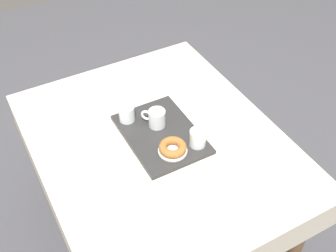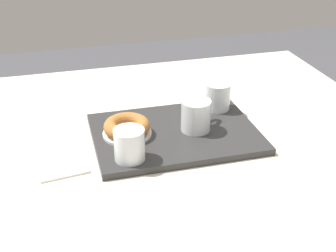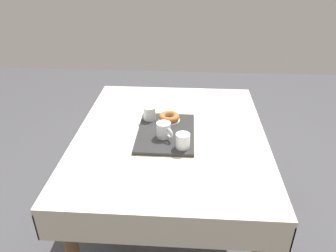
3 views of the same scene
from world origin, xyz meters
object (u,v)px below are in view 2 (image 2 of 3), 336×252
water_glass_near (129,146)px  serving_tray (175,134)px  tea_mug_left (196,116)px  donut_plate_left (127,134)px  water_glass_far (217,98)px  dining_table (165,165)px  paper_napkin (61,164)px  sugar_donut_left (127,126)px

water_glass_near → serving_tray: bearing=36.8°
tea_mug_left → water_glass_near: tea_mug_left is taller
water_glass_near → donut_plate_left: bearing=82.7°
serving_tray → water_glass_far: size_ratio=5.50×
serving_tray → water_glass_near: 0.18m
water_glass_near → water_glass_far: bearing=34.5°
dining_table → water_glass_near: (-0.12, -0.13, 0.16)m
dining_table → water_glass_near: water_glass_near is taller
paper_napkin → serving_tray: bearing=12.0°
water_glass_near → sugar_donut_left: size_ratio=0.65×
water_glass_near → paper_napkin: water_glass_near is taller
dining_table → paper_napkin: paper_napkin is taller
water_glass_near → paper_napkin: 0.17m
dining_table → donut_plate_left: (-0.10, -0.01, 0.12)m
water_glass_near → paper_napkin: (-0.16, 0.04, -0.05)m
dining_table → sugar_donut_left: (-0.10, -0.01, 0.14)m
water_glass_far → sugar_donut_left: water_glass_far is taller
donut_plate_left → paper_napkin: size_ratio=1.10×
serving_tray → water_glass_near: water_glass_near is taller
dining_table → paper_napkin: 0.31m
serving_tray → water_glass_far: bearing=32.3°
donut_plate_left → paper_napkin: bearing=-157.0°
sugar_donut_left → paper_napkin: 0.19m
donut_plate_left → sugar_donut_left: 0.02m
water_glass_near → sugar_donut_left: 0.12m
donut_plate_left → sugar_donut_left: sugar_donut_left is taller
serving_tray → water_glass_near: bearing=-143.2°
tea_mug_left → donut_plate_left: size_ratio=0.80×
dining_table → serving_tray: bearing=-50.9°
donut_plate_left → water_glass_near: bearing=-97.3°
water_glass_near → donut_plate_left: (0.01, 0.11, -0.03)m
tea_mug_left → sugar_donut_left: (-0.18, 0.02, -0.01)m
dining_table → tea_mug_left: 0.18m
dining_table → water_glass_far: size_ratio=16.55×
serving_tray → sugar_donut_left: sugar_donut_left is taller
water_glass_far → donut_plate_left: 0.29m
water_glass_near → sugar_donut_left: bearing=82.7°
dining_table → paper_napkin: size_ratio=11.15×
water_glass_near → water_glass_far: size_ratio=1.00×
water_glass_far → donut_plate_left: water_glass_far is taller
sugar_donut_left → donut_plate_left: bearing=26.6°
water_glass_far → sugar_donut_left: 0.29m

